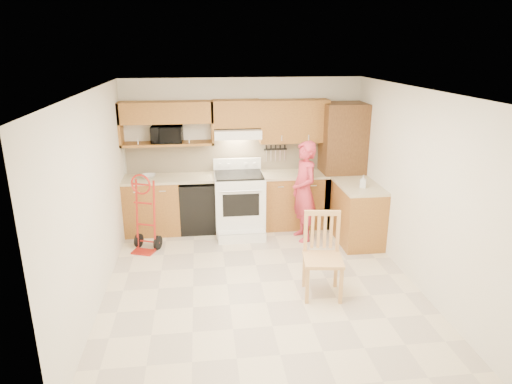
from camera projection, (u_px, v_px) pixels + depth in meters
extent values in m
cube|color=beige|center=(261.00, 283.00, 6.03)|extent=(4.00, 4.50, 0.02)
cube|color=white|center=(261.00, 89.00, 5.26)|extent=(4.00, 4.50, 0.02)
cube|color=silver|center=(243.00, 152.00, 7.78)|extent=(4.00, 0.02, 2.50)
cube|color=silver|center=(300.00, 282.00, 3.51)|extent=(4.00, 0.02, 2.50)
cube|color=silver|center=(94.00, 199.00, 5.41)|extent=(0.02, 4.50, 2.50)
cube|color=silver|center=(415.00, 187.00, 5.88)|extent=(0.02, 4.50, 2.50)
cube|color=beige|center=(243.00, 156.00, 7.77)|extent=(3.92, 0.03, 0.55)
cube|color=#A36D24|center=(153.00, 206.00, 7.55)|extent=(0.90, 0.60, 0.90)
cube|color=black|center=(198.00, 206.00, 7.64)|extent=(0.60, 0.60, 0.85)
cube|color=#A36D24|center=(293.00, 200.00, 7.83)|extent=(1.14, 0.60, 0.90)
cube|color=tan|center=(169.00, 178.00, 7.44)|extent=(1.50, 0.63, 0.04)
cube|color=tan|center=(294.00, 174.00, 7.68)|extent=(1.14, 0.63, 0.04)
cube|color=#A36D24|center=(358.00, 214.00, 7.18)|extent=(0.60, 1.00, 0.90)
cube|color=tan|center=(360.00, 186.00, 7.03)|extent=(0.63, 1.00, 0.04)
cube|color=brown|center=(341.00, 165.00, 7.74)|extent=(0.70, 0.60, 2.10)
cube|color=#A36D24|center=(166.00, 112.00, 7.24)|extent=(1.50, 0.33, 0.34)
cube|color=#A36D24|center=(168.00, 144.00, 7.40)|extent=(1.50, 0.33, 0.04)
cube|color=#A36D24|center=(237.00, 114.00, 7.39)|extent=(0.76, 0.33, 0.44)
cube|color=#A36D24|center=(294.00, 121.00, 7.54)|extent=(1.14, 0.33, 0.70)
cube|color=white|center=(237.00, 133.00, 7.42)|extent=(0.76, 0.46, 0.14)
imported|color=black|center=(167.00, 134.00, 7.35)|extent=(0.51, 0.36, 0.27)
imported|color=#B92F40|center=(304.00, 191.00, 7.16)|extent=(0.48, 0.64, 1.61)
imported|color=white|center=(363.00, 181.00, 6.87)|extent=(0.12, 0.12, 0.19)
imported|color=white|center=(149.00, 176.00, 7.39)|extent=(0.25, 0.25, 0.06)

